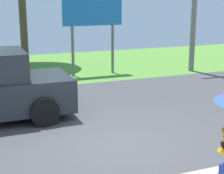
% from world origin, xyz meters
% --- Properties ---
extents(ground_plane, '(40.00, 22.00, 0.20)m').
position_xyz_m(ground_plane, '(0.00, 2.95, -0.05)').
color(ground_plane, '#424244').
extents(roadside_billboard, '(2.60, 0.12, 3.50)m').
position_xyz_m(roadside_billboard, '(1.96, 7.53, 2.55)').
color(roadside_billboard, slate).
rests_on(roadside_billboard, ground_plane).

